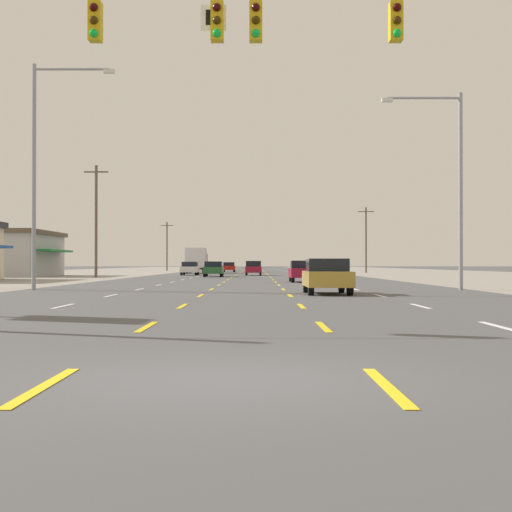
# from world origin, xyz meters

# --- Properties ---
(ground_plane) EXTENTS (572.00, 572.00, 0.00)m
(ground_plane) POSITION_xyz_m (0.00, 66.00, 0.00)
(ground_plane) COLOR #4C4C4F
(lot_apron_right) EXTENTS (28.00, 440.00, 0.01)m
(lot_apron_right) POSITION_xyz_m (24.75, 66.00, 0.00)
(lot_apron_right) COLOR gray
(lot_apron_right) RESTS_ON ground
(lane_markings) EXTENTS (10.64, 227.60, 0.01)m
(lane_markings) POSITION_xyz_m (0.00, 104.50, 0.01)
(lane_markings) COLOR white
(lane_markings) RESTS_ON ground
(signal_span_wire) EXTENTS (27.07, 0.53, 8.72)m
(signal_span_wire) POSITION_xyz_m (-0.02, 9.81, 5.29)
(signal_span_wire) COLOR brown
(signal_span_wire) RESTS_ON ground
(sedan_inner_right_nearest) EXTENTS (1.80, 4.50, 1.46)m
(sedan_inner_right_nearest) POSITION_xyz_m (3.35, 23.81, 0.76)
(sedan_inner_right_nearest) COLOR #B28C33
(sedan_inner_right_nearest) RESTS_ON ground
(sedan_inner_right_near) EXTENTS (1.80, 4.50, 1.46)m
(sedan_inner_right_near) POSITION_xyz_m (3.62, 44.79, 0.76)
(sedan_inner_right_near) COLOR maroon
(sedan_inner_right_near) RESTS_ON ground
(sedan_inner_left_mid) EXTENTS (1.80, 4.50, 1.46)m
(sedan_inner_left_mid) POSITION_xyz_m (-3.63, 66.08, 0.76)
(sedan_inner_left_mid) COLOR #235B2D
(sedan_inner_left_mid) RESTS_ON ground
(hatchback_center_turn_midfar) EXTENTS (1.72, 3.90, 1.54)m
(hatchback_center_turn_midfar) POSITION_xyz_m (0.14, 74.73, 0.78)
(hatchback_center_turn_midfar) COLOR maroon
(hatchback_center_turn_midfar) RESTS_ON ground
(sedan_far_left_far) EXTENTS (1.80, 4.50, 1.46)m
(sedan_far_left_far) POSITION_xyz_m (-6.79, 76.62, 0.76)
(sedan_far_left_far) COLOR white
(sedan_far_left_far) RESTS_ON ground
(box_truck_far_left_farther) EXTENTS (2.40, 7.20, 3.23)m
(box_truck_far_left_farther) POSITION_xyz_m (-7.18, 91.32, 1.84)
(box_truck_far_left_farther) COLOR maroon
(box_truck_far_left_farther) RESTS_ON ground
(hatchback_center_turn_farthest) EXTENTS (1.72, 3.90, 1.54)m
(hatchback_center_turn_farthest) POSITION_xyz_m (-0.04, 104.37, 0.78)
(hatchback_center_turn_farthest) COLOR #235B2D
(hatchback_center_turn_farthest) RESTS_ON ground
(sedan_inner_left_distant_a) EXTENTS (1.80, 4.50, 1.46)m
(sedan_inner_left_distant_a) POSITION_xyz_m (-3.59, 107.83, 0.76)
(sedan_inner_left_distant_a) COLOR red
(sedan_inner_left_distant_a) RESTS_ON ground
(streetlight_left_row_0) EXTENTS (3.93, 0.26, 10.77)m
(streetlight_left_row_0) POSITION_xyz_m (-9.80, 28.64, 6.15)
(streetlight_left_row_0) COLOR gray
(streetlight_left_row_0) RESTS_ON ground
(streetlight_right_row_0) EXTENTS (3.85, 0.26, 9.39)m
(streetlight_right_row_0) POSITION_xyz_m (9.77, 28.64, 5.43)
(streetlight_right_row_0) COLOR gray
(streetlight_right_row_0) RESTS_ON ground
(utility_pole_left_row_1) EXTENTS (2.20, 0.26, 10.20)m
(utility_pole_left_row_1) POSITION_xyz_m (-14.13, 62.50, 5.30)
(utility_pole_left_row_1) COLOR brown
(utility_pole_left_row_1) RESTS_ON ground
(utility_pole_right_row_2) EXTENTS (2.20, 0.26, 9.10)m
(utility_pole_right_row_2) POSITION_xyz_m (15.71, 100.18, 4.74)
(utility_pole_right_row_2) COLOR brown
(utility_pole_right_row_2) RESTS_ON ground
(utility_pole_left_row_3) EXTENTS (2.20, 0.26, 8.58)m
(utility_pole_left_row_3) POSITION_xyz_m (-15.31, 129.35, 4.48)
(utility_pole_left_row_3) COLOR brown
(utility_pole_left_row_3) RESTS_ON ground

